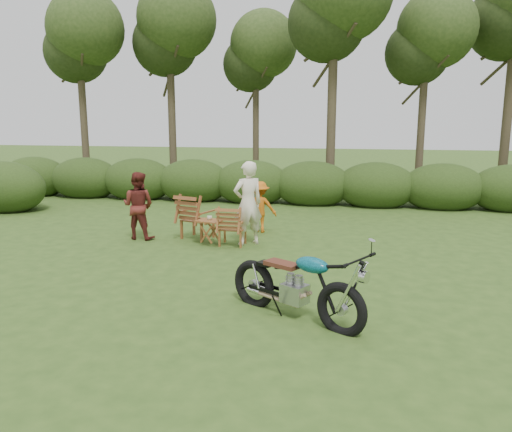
% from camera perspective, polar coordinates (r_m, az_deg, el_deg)
% --- Properties ---
extents(ground, '(80.00, 80.00, 0.00)m').
position_cam_1_polar(ground, '(7.63, 0.42, -9.76)').
color(ground, '#2B4517').
rests_on(ground, ground).
extents(tree_line, '(22.52, 11.62, 8.14)m').
position_cam_1_polar(tree_line, '(16.80, 8.69, 14.67)').
color(tree_line, '#372C1E').
rests_on(tree_line, ground).
extents(motorcycle, '(2.24, 1.77, 1.21)m').
position_cam_1_polar(motorcycle, '(7.10, 4.39, -11.41)').
color(motorcycle, '#0C8AA3').
rests_on(motorcycle, ground).
extents(lawn_chair_right, '(0.62, 0.62, 0.87)m').
position_cam_1_polar(lawn_chair_right, '(10.92, -2.69, -3.34)').
color(lawn_chair_right, brown).
rests_on(lawn_chair_right, ground).
extents(lawn_chair_left, '(0.89, 0.89, 1.03)m').
position_cam_1_polar(lawn_chair_left, '(11.61, -6.66, -2.53)').
color(lawn_chair_left, brown).
rests_on(lawn_chair_left, ground).
extents(side_table, '(0.61, 0.55, 0.55)m').
position_cam_1_polar(side_table, '(10.93, -5.30, -1.87)').
color(side_table, brown).
rests_on(side_table, ground).
extents(cup, '(0.12, 0.12, 0.09)m').
position_cam_1_polar(cup, '(10.89, -5.33, -0.21)').
color(cup, beige).
rests_on(cup, side_table).
extents(adult_a, '(0.80, 0.75, 1.83)m').
position_cam_1_polar(adult_a, '(10.97, -0.91, -3.26)').
color(adult_a, '#F0E1C6').
rests_on(adult_a, ground).
extents(adult_b, '(0.79, 0.64, 1.54)m').
position_cam_1_polar(adult_b, '(11.80, -13.14, -2.53)').
color(adult_b, maroon).
rests_on(adult_b, ground).
extents(child, '(0.84, 0.52, 1.24)m').
position_cam_1_polar(child, '(12.15, 0.44, -1.84)').
color(child, '#BA5A11').
rests_on(child, ground).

